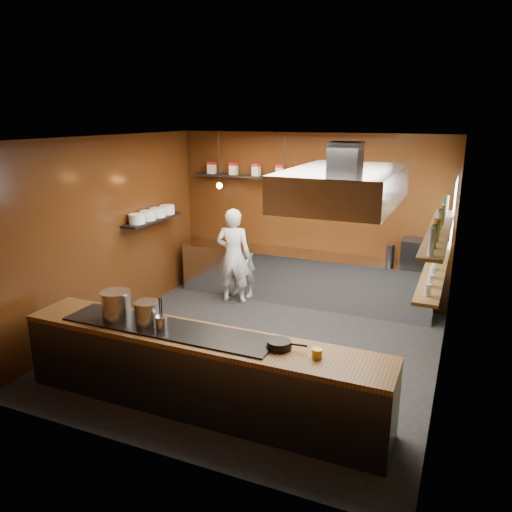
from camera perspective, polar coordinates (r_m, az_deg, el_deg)
The scene contains 26 objects.
floor at distance 7.38m, azimuth -0.20°, elevation -10.67°, with size 5.00×5.00×0.00m, color black.
back_wall at distance 9.13m, azimuth 6.07°, elevation 4.42°, with size 5.00×5.00×0.00m, color #331309.
left_wall at distance 8.13m, azimuth -16.60°, elevation 2.44°, with size 5.00×5.00×0.00m, color #331309.
right_wall at distance 6.32m, azimuth 21.09°, elevation -1.74°, with size 5.00×5.00×0.00m, color #424025.
ceiling at distance 6.61m, azimuth -0.22°, elevation 13.30°, with size 5.00×5.00×0.00m, color silver.
window_pane at distance 7.88m, azimuth 21.64°, elevation 4.54°, with size 1.00×1.00×0.00m, color white.
prep_counter at distance 9.09m, azimuth 5.25°, elevation -2.46°, with size 4.60×0.65×0.90m, color silver.
pass_counter at distance 5.90m, azimuth -6.60°, elevation -12.92°, with size 4.40×0.72×0.94m.
tin_shelf at distance 9.19m, azimuth 0.50°, elevation 9.01°, with size 2.60×0.26×0.04m, color black.
plate_shelf at distance 8.80m, azimuth -11.70°, elevation 4.09°, with size 0.30×1.40×0.04m, color black.
bottle_shelf_upper at distance 6.51m, azimuth 20.19°, elevation 2.68°, with size 0.26×2.80×0.04m, color brown.
bottle_shelf_lower at distance 6.62m, azimuth 19.81°, elevation -1.28°, with size 0.26×2.80×0.04m, color brown.
extractor_hood at distance 5.86m, azimuth 10.03°, elevation 7.89°, with size 1.20×2.00×0.72m.
pendant_left at distance 8.81m, azimuth -4.21°, elevation 8.35°, with size 0.10×0.10×0.95m.
pendant_right at distance 8.33m, azimuth 3.21°, elevation 7.94°, with size 0.10×0.10×0.95m.
storage_tins at distance 9.12m, azimuth 1.39°, elevation 9.78°, with size 2.43×0.13×0.22m.
plate_stacks at distance 8.78m, azimuth -11.73°, elevation 4.73°, with size 0.26×1.16×0.16m.
bottles at distance 6.48m, azimuth 20.30°, elevation 3.89°, with size 0.06×2.66×0.24m.
wine_glasses at distance 6.60m, azimuth 19.87°, elevation -0.57°, with size 0.07×2.37×0.13m.
stockpot_large at distance 6.19m, azimuth -15.66°, elevation -5.42°, with size 0.35×0.35×0.34m, color #B5B7BC.
stockpot_small at distance 5.94m, azimuth -12.32°, elevation -6.40°, with size 0.30×0.30×0.28m, color silver.
utensil_crock at distance 5.78m, azimuth -10.75°, elevation -7.55°, with size 0.13×0.13×0.17m, color #B5B8BC.
frying_pan at distance 5.32m, azimuth 2.70°, elevation -9.99°, with size 0.44×0.27×0.07m.
butter_jar at distance 5.17m, azimuth 6.98°, elevation -10.99°, with size 0.11×0.11×0.10m, color gold.
espresso_machine at distance 8.54m, azimuth 17.74°, elevation 0.33°, with size 0.44×0.42×0.44m, color black.
chef at distance 8.94m, azimuth -2.59°, elevation 0.04°, with size 0.63×0.41×1.72m, color white.
Camera 1 is at (2.63, -6.06, 3.29)m, focal length 35.00 mm.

